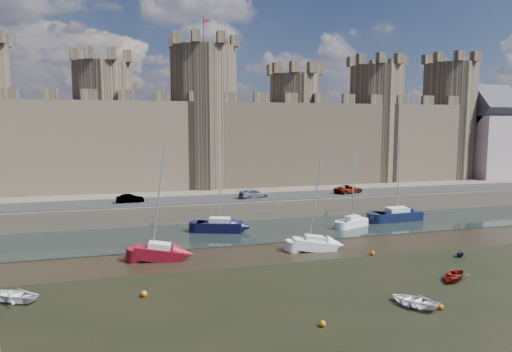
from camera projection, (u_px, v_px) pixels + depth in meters
The scene contains 21 objects.
ground at pixel (290, 314), 31.28m from camera, with size 160.00×160.00×0.00m, color black.
water_channel at pixel (222, 233), 54.25m from camera, with size 160.00×12.00×0.08m, color black.
quay at pixel (185, 185), 88.57m from camera, with size 160.00×60.00×2.50m, color #4C443A.
road at pixel (207, 199), 63.54m from camera, with size 160.00×7.00×0.10m, color black.
castle at pixel (189, 132), 75.74m from camera, with size 108.50×11.00×29.00m.
car_1 at pixel (130, 199), 60.63m from camera, with size 1.26×3.62×1.19m, color gray.
car_2 at pixel (254, 194), 64.62m from camera, with size 1.78×4.38×1.27m, color gray.
car_3 at pixel (349, 189), 68.97m from camera, with size 2.13×4.63×1.29m, color gray.
sailboat_1 at pixel (220, 225), 54.81m from camera, with size 5.78×3.76×10.80m.
sailboat_2 at pixel (352, 222), 57.39m from camera, with size 4.47×3.05×8.99m.
sailboat_3 at pixel (397, 215), 61.14m from camera, with size 6.54×2.77×11.30m.
sailboat_4 at pixel (160, 252), 43.55m from camera, with size 4.86×2.61×10.78m.
sailboat_5 at pixel (314, 244), 47.01m from camera, with size 4.67×2.37×9.64m.
dinghy_2 at pixel (414, 301), 32.61m from camera, with size 2.51×0.73×3.51m, color white.
dinghy_4 at pixel (453, 277), 37.93m from camera, with size 2.21×0.64×3.09m, color maroon.
dinghy_6 at pixel (12, 296), 33.48m from camera, with size 2.73×0.79×3.83m, color silver.
dinghy_7 at pixel (460, 254), 44.57m from camera, with size 1.15×0.70×1.33m, color black.
buoy_1 at pixel (144, 294), 34.33m from camera, with size 0.48×0.48×0.48m, color orange.
buoy_2 at pixel (441, 307), 31.94m from camera, with size 0.42×0.42×0.42m, color #CD5809.
buoy_3 at pixel (372, 253), 45.24m from camera, with size 0.45×0.45×0.45m, color #D14109.
buoy_4 at pixel (323, 324), 29.25m from camera, with size 0.42×0.42×0.42m, color orange.
Camera 1 is at (-10.30, -28.28, 12.94)m, focal length 32.00 mm.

